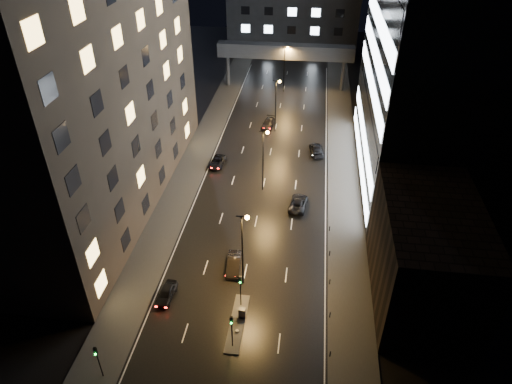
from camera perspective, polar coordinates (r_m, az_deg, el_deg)
ground at (r=80.77m, az=1.85°, el=5.06°), size 160.00×160.00×0.00m
sidewalk_left at (r=78.49m, az=-7.67°, el=3.87°), size 5.00×110.00×0.15m
sidewalk_right at (r=76.39m, az=10.83°, el=2.60°), size 5.00×110.00×0.15m
building_left at (r=64.43m, az=-20.46°, el=14.63°), size 15.00×48.00×40.00m
building_right_low at (r=53.30m, az=20.40°, el=-7.32°), size 10.00×18.00×12.00m
building_right_glass at (r=70.72m, az=23.51°, el=17.78°), size 20.00×36.00×45.00m
building_far at (r=131.07m, az=4.77°, el=22.42°), size 34.00×14.00×25.00m
skybridge at (r=105.05m, az=3.69°, el=17.07°), size 30.00×3.00×10.00m
median_island at (r=51.31m, az=-2.34°, el=-16.03°), size 1.60×8.00×0.15m
traffic_signal_near at (r=50.69m, az=-1.96°, el=-11.70°), size 0.28×0.34×4.40m
traffic_signal_far at (r=47.11m, az=-3.05°, el=-16.49°), size 0.28×0.34×4.40m
traffic_signal_corner at (r=47.44m, az=-19.20°, el=-18.99°), size 0.28×0.34×4.40m
bollard_row at (r=53.73m, az=9.21°, el=-12.97°), size 0.12×25.12×0.90m
streetlight_near at (r=50.88m, az=-1.56°, el=-6.20°), size 1.45×0.50×10.15m
streetlight_mid_a at (r=67.16m, az=1.03°, el=4.90°), size 1.45×0.50×10.15m
streetlight_mid_b at (r=85.05m, az=2.60°, el=11.50°), size 1.45×0.50×10.15m
streetlight_far at (r=103.71m, az=3.66°, el=15.77°), size 1.45×0.50×10.15m
car_away_a at (r=54.24m, az=-11.14°, el=-12.31°), size 1.92×4.12×1.36m
car_away_b at (r=56.64m, az=-2.79°, el=-8.95°), size 1.97×4.70×1.51m
car_away_c at (r=76.64m, az=-4.85°, el=3.75°), size 2.62×4.85×1.29m
car_away_d at (r=89.05m, az=1.53°, el=8.54°), size 2.69×5.21×1.44m
car_toward_a at (r=66.77m, az=5.32°, el=-1.37°), size 2.94×5.32×1.41m
car_toward_b at (r=80.55m, az=7.56°, el=5.29°), size 2.81×5.48×1.52m
utility_cabinet at (r=51.27m, az=-1.75°, el=-14.86°), size 0.71×0.52×1.24m
cone_b at (r=50.40m, az=-2.39°, el=-16.95°), size 0.52×0.52×0.53m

